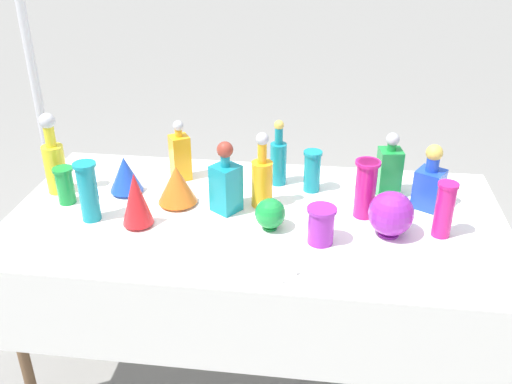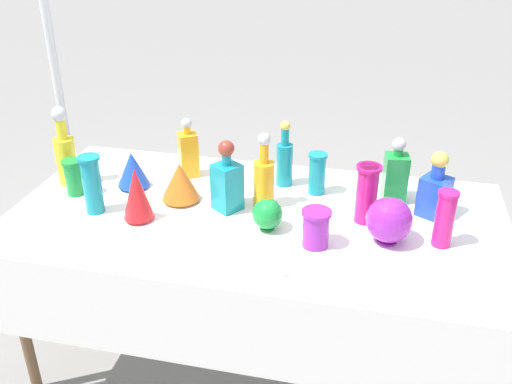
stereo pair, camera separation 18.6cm
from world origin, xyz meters
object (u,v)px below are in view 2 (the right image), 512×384
tall_bottle_1 (284,160)px  slender_vase_5 (92,183)px  slender_vase_1 (316,227)px  slender_vase_2 (445,217)px  tall_bottle_2 (264,179)px  square_decanter_0 (188,152)px  fluted_vase_1 (132,169)px  fluted_vase_2 (180,181)px  tall_bottle_0 (65,153)px  square_decanter_2 (435,190)px  slender_vase_4 (73,176)px  square_decanter_1 (395,175)px  fluted_vase_0 (137,193)px  slender_vase_0 (317,172)px  square_decanter_3 (227,182)px  round_bowl_1 (389,220)px  canopy_pole (58,88)px  round_bowl_0 (267,214)px  slender_vase_3 (367,192)px

tall_bottle_1 → slender_vase_5: size_ratio=1.22×
slender_vase_1 → slender_vase_2: bearing=13.5°
tall_bottle_2 → square_decanter_0: 0.43m
square_decanter_0 → slender_vase_5: 0.47m
fluted_vase_1 → slender_vase_2: bearing=-8.2°
slender_vase_2 → fluted_vase_2: slender_vase_2 is taller
tall_bottle_0 → square_decanter_2: 1.53m
slender_vase_4 → square_decanter_1: bearing=10.6°
square_decanter_0 → square_decanter_1: 0.89m
slender_vase_5 → tall_bottle_1: bearing=30.3°
tall_bottle_0 → fluted_vase_0: size_ratio=1.60×
slender_vase_0 → fluted_vase_2: slender_vase_0 is taller
square_decanter_3 → tall_bottle_1: bearing=55.5°
square_decanter_1 → tall_bottle_0: bearing=-173.7°
slender_vase_1 → slender_vase_4: bearing=170.7°
square_decanter_2 → round_bowl_1: (-0.17, -0.24, -0.02)m
slender_vase_4 → slender_vase_5: (0.15, -0.12, 0.04)m
canopy_pole → square_decanter_1: bearing=-10.5°
square_decanter_2 → slender_vase_1: bearing=-142.4°
round_bowl_0 → fluted_vase_1: bearing=161.2°
square_decanter_0 → canopy_pole: bearing=160.3°
slender_vase_4 → slender_vase_5: 0.20m
tall_bottle_1 → slender_vase_2: bearing=-28.7°
tall_bottle_2 → fluted_vase_2: size_ratio=1.88×
square_decanter_2 → canopy_pole: (-1.81, 0.40, 0.16)m
tall_bottle_0 → round_bowl_1: 1.38m
slender_vase_2 → fluted_vase_0: (-1.13, -0.07, -0.00)m
square_decanter_1 → slender_vase_3: square_decanter_1 is taller
square_decanter_2 → square_decanter_3: square_decanter_3 is taller
slender_vase_0 → fluted_vase_1: bearing=-171.2°
slender_vase_2 → fluted_vase_2: size_ratio=1.28×
canopy_pole → slender_vase_4: bearing=-57.2°
square_decanter_1 → slender_vase_5: (-1.15, -0.36, 0.01)m
square_decanter_1 → canopy_pole: (-1.66, 0.31, 0.15)m
tall_bottle_0 → square_decanter_2: bearing=2.3°
slender_vase_0 → slender_vase_2: slender_vase_2 is taller
fluted_vase_0 → tall_bottle_1: bearing=40.5°
slender_vase_1 → round_bowl_1: round_bowl_1 is taller
square_decanter_3 → round_bowl_1: (0.63, -0.11, -0.03)m
square_decanter_1 → fluted_vase_1: square_decanter_1 is taller
tall_bottle_0 → square_decanter_1: 1.39m
square_decanter_3 → fluted_vase_2: (-0.21, 0.03, -0.03)m
square_decanter_0 → fluted_vase_1: 0.26m
tall_bottle_0 → slender_vase_2: (1.55, -0.16, -0.03)m
slender_vase_2 → slender_vase_3: 0.30m
canopy_pole → fluted_vase_2: bearing=-32.0°
fluted_vase_2 → slender_vase_0: bearing=19.6°
square_decanter_0 → slender_vase_2: size_ratio=1.27×
slender_vase_2 → slender_vase_4: bearing=177.5°
slender_vase_0 → canopy_pole: (-1.34, 0.31, 0.17)m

